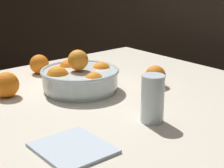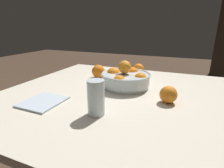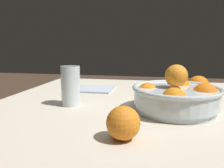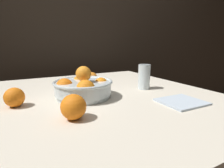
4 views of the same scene
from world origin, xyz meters
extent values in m
cube|color=beige|center=(0.00, 0.00, 0.75)|extent=(1.06, 1.18, 0.03)
cylinder|color=#936B47|center=(-0.47, -0.53, 0.37)|extent=(0.05, 0.05, 0.73)
cylinder|color=#936B47|center=(-0.47, 0.53, 0.37)|extent=(0.05, 0.05, 0.73)
cylinder|color=silver|center=(-0.11, -0.01, 0.77)|extent=(0.24, 0.24, 0.02)
cylinder|color=silver|center=(-0.11, -0.01, 0.81)|extent=(0.26, 0.26, 0.05)
torus|color=silver|center=(-0.11, -0.01, 0.83)|extent=(0.27, 0.27, 0.01)
sphere|color=orange|center=(-0.02, -0.02, 0.81)|extent=(0.07, 0.07, 0.07)
sphere|color=orange|center=(-0.09, 0.07, 0.81)|extent=(0.07, 0.07, 0.07)
sphere|color=orange|center=(-0.19, 0.00, 0.82)|extent=(0.08, 0.08, 0.08)
sphere|color=orange|center=(-0.12, -0.09, 0.82)|extent=(0.08, 0.08, 0.08)
sphere|color=orange|center=(-0.11, -0.02, 0.87)|extent=(0.07, 0.07, 0.07)
cylinder|color=#F4A314|center=(0.24, -0.01, 0.81)|extent=(0.06, 0.06, 0.09)
cylinder|color=silver|center=(0.24, -0.01, 0.83)|extent=(0.06, 0.06, 0.13)
sphere|color=orange|center=(-0.39, -0.01, 0.80)|extent=(0.08, 0.08, 0.08)
sphere|color=orange|center=(0.02, 0.22, 0.80)|extent=(0.08, 0.08, 0.08)
sphere|color=orange|center=(-0.21, -0.23, 0.80)|extent=(0.08, 0.08, 0.08)
cube|color=silver|center=(0.23, -0.28, 0.76)|extent=(0.18, 0.16, 0.01)
camera|label=1|loc=(0.90, -0.72, 1.18)|focal=60.00mm
camera|label=2|loc=(0.76, 0.27, 1.08)|focal=28.00mm
camera|label=3|loc=(-0.04, 0.67, 0.97)|focal=35.00mm
camera|label=4|loc=(-0.35, -0.76, 1.00)|focal=28.00mm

